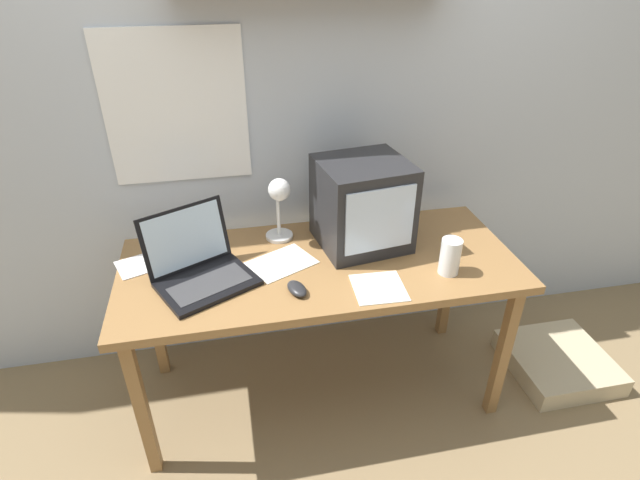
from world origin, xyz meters
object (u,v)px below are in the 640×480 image
object	(u,v)px
crt_monitor	(362,204)
loose_paper_near_laptop	(379,288)
computer_mouse	(297,289)
loose_paper_near_monitor	(282,263)
juice_glass	(450,258)
laptop	(198,263)
printed_handout	(150,262)
corner_desk	(320,275)
desk_lamp	(279,201)
floor_cushion	(558,362)

from	to	relation	value
crt_monitor	loose_paper_near_laptop	bearing A→B (deg)	-102.17
computer_mouse	loose_paper_near_monitor	size ratio (longest dim) A/B	0.39
juice_glass	loose_paper_near_laptop	distance (m)	0.30
laptop	loose_paper_near_laptop	bearing A→B (deg)	-43.76
computer_mouse	loose_paper_near_laptop	bearing A→B (deg)	-6.79
computer_mouse	printed_handout	size ratio (longest dim) A/B	0.42
corner_desk	crt_monitor	distance (m)	0.34
corner_desk	printed_handout	bearing A→B (deg)	168.98
laptop	loose_paper_near_laptop	size ratio (longest dim) A/B	2.19
computer_mouse	loose_paper_near_laptop	xyz separation A→B (m)	(0.30, -0.04, -0.01)
corner_desk	loose_paper_near_monitor	size ratio (longest dim) A/B	5.26
computer_mouse	loose_paper_near_monitor	xyz separation A→B (m)	(-0.03, 0.20, -0.01)
desk_lamp	juice_glass	size ratio (longest dim) A/B	2.05
desk_lamp	loose_paper_near_laptop	distance (m)	0.54
loose_paper_near_monitor	loose_paper_near_laptop	bearing A→B (deg)	-35.76
floor_cushion	computer_mouse	bearing A→B (deg)	-176.77
laptop	juice_glass	size ratio (longest dim) A/B	3.01
printed_handout	desk_lamp	bearing A→B (deg)	5.53
desk_lamp	juice_glass	world-z (taller)	desk_lamp
desk_lamp	loose_paper_near_laptop	bearing A→B (deg)	-55.64
corner_desk	laptop	size ratio (longest dim) A/B	3.62
crt_monitor	computer_mouse	distance (m)	0.47
loose_paper_near_monitor	desk_lamp	bearing A→B (deg)	82.97
corner_desk	laptop	xyz separation A→B (m)	(-0.47, -0.02, 0.13)
printed_handout	floor_cushion	xyz separation A→B (m)	(1.84, -0.24, -0.67)
juice_glass	crt_monitor	bearing A→B (deg)	133.24
desk_lamp	floor_cushion	xyz separation A→B (m)	(1.30, -0.29, -0.87)
corner_desk	juice_glass	size ratio (longest dim) A/B	10.90
juice_glass	loose_paper_near_monitor	world-z (taller)	juice_glass
laptop	floor_cushion	bearing A→B (deg)	-29.80
laptop	desk_lamp	world-z (taller)	desk_lamp
crt_monitor	juice_glass	xyz separation A→B (m)	(0.27, -0.29, -0.12)
desk_lamp	computer_mouse	distance (m)	0.41
crt_monitor	loose_paper_near_laptop	world-z (taller)	crt_monitor
corner_desk	floor_cushion	world-z (taller)	corner_desk
loose_paper_near_laptop	printed_handout	bearing A→B (deg)	157.52
laptop	crt_monitor	bearing A→B (deg)	-15.36
laptop	desk_lamp	size ratio (longest dim) A/B	1.47
printed_handout	floor_cushion	distance (m)	1.97
crt_monitor	laptop	distance (m)	0.69
corner_desk	loose_paper_near_monitor	distance (m)	0.17
laptop	floor_cushion	xyz separation A→B (m)	(1.64, -0.09, -0.74)
laptop	floor_cushion	distance (m)	1.80
loose_paper_near_laptop	laptop	bearing A→B (deg)	162.87
computer_mouse	corner_desk	bearing A→B (deg)	56.16
desk_lamp	loose_paper_near_laptop	world-z (taller)	desk_lamp
floor_cushion	corner_desk	bearing A→B (deg)	174.59
laptop	juice_glass	xyz separation A→B (m)	(0.94, -0.15, -0.00)
loose_paper_near_laptop	floor_cushion	world-z (taller)	loose_paper_near_laptop
crt_monitor	desk_lamp	world-z (taller)	crt_monitor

